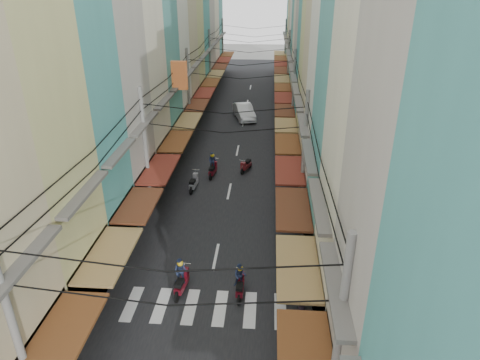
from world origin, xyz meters
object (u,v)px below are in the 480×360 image
at_px(white_car, 244,119).
at_px(market_umbrella, 351,226).
at_px(traffic_sign, 310,217).
at_px(bicycle, 343,226).

distance_m(white_car, market_umbrella, 26.17).
bearing_deg(white_car, market_umbrella, -89.53).
distance_m(market_umbrella, traffic_sign, 2.34).
bearing_deg(white_car, traffic_sign, -93.48).
relative_size(white_car, bicycle, 3.61).
xyz_separation_m(white_car, bicycle, (7.47, -21.69, 0.00)).
distance_m(white_car, traffic_sign, 24.61).
bearing_deg(bicycle, market_umbrella, -162.23).
height_order(market_umbrella, traffic_sign, traffic_sign).
bearing_deg(market_umbrella, white_car, 106.02).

